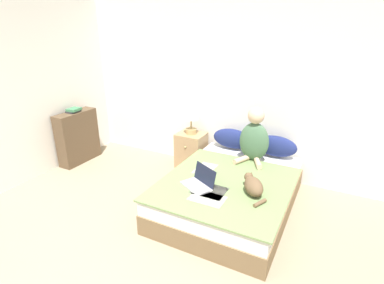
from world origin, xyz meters
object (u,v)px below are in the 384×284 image
at_px(pillow_far, 275,146).
at_px(bookshelf, 78,137).
at_px(cat_tabby, 253,186).
at_px(table_lamp, 191,114).
at_px(bed, 231,192).
at_px(pillow_near, 232,139).
at_px(person_sitting, 254,138).
at_px(laptop_open, 199,182).
at_px(book_stack_top, 74,110).
at_px(nightstand, 191,150).

relative_size(pillow_far, bookshelf, 0.69).
bearing_deg(cat_tabby, table_lamp, 15.47).
height_order(pillow_far, cat_tabby, pillow_far).
bearing_deg(cat_tabby, pillow_far, -34.26).
xyz_separation_m(bed, cat_tabby, (0.34, -0.26, 0.31)).
height_order(pillow_near, person_sitting, person_sitting).
relative_size(person_sitting, cat_tabby, 1.62).
relative_size(laptop_open, table_lamp, 0.93).
bearing_deg(cat_tabby, bookshelf, 46.89).
relative_size(bed, pillow_far, 3.35).
height_order(cat_tabby, table_lamp, table_lamp).
height_order(person_sitting, book_stack_top, person_sitting).
xyz_separation_m(nightstand, bookshelf, (-1.74, -0.65, 0.14)).
xyz_separation_m(pillow_near, book_stack_top, (-2.38, -0.71, 0.30)).
bearing_deg(bookshelf, nightstand, 20.45).
bearing_deg(pillow_near, laptop_open, -86.79).
bearing_deg(table_lamp, pillow_far, 2.80).
height_order(cat_tabby, book_stack_top, book_stack_top).
xyz_separation_m(bookshelf, book_stack_top, (0.00, -0.00, 0.45)).
bearing_deg(table_lamp, book_stack_top, -159.57).
xyz_separation_m(table_lamp, bookshelf, (-1.74, -0.64, -0.45)).
bearing_deg(bookshelf, table_lamp, 20.30).
xyz_separation_m(nightstand, book_stack_top, (-1.74, -0.65, 0.59)).
distance_m(pillow_far, person_sitting, 0.39).
xyz_separation_m(bed, pillow_far, (0.31, 0.85, 0.36)).
bearing_deg(cat_tabby, book_stack_top, 46.97).
distance_m(bed, bookshelf, 2.71).
bearing_deg(bed, person_sitting, 81.89).
xyz_separation_m(bed, person_sitting, (0.08, 0.58, 0.53)).
height_order(nightstand, table_lamp, table_lamp).
bearing_deg(bed, laptop_open, -122.40).
height_order(pillow_near, cat_tabby, pillow_near).
bearing_deg(book_stack_top, pillow_far, 13.28).
relative_size(pillow_near, person_sitting, 0.80).
relative_size(bed, table_lamp, 4.19).
distance_m(pillow_near, laptop_open, 1.24).
bearing_deg(table_lamp, cat_tabby, -38.98).
height_order(person_sitting, bookshelf, person_sitting).
relative_size(bed, book_stack_top, 9.37).
bearing_deg(book_stack_top, cat_tabby, -7.48).
height_order(nightstand, book_stack_top, book_stack_top).
height_order(pillow_near, table_lamp, table_lamp).
bearing_deg(person_sitting, pillow_far, 49.21).
height_order(bed, table_lamp, table_lamp).
bearing_deg(book_stack_top, table_lamp, 20.43).
height_order(bed, pillow_near, pillow_near).
distance_m(person_sitting, book_stack_top, 2.82).
relative_size(person_sitting, laptop_open, 1.68).
bearing_deg(table_lamp, pillow_near, 5.50).
bearing_deg(nightstand, table_lamp, -71.52).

